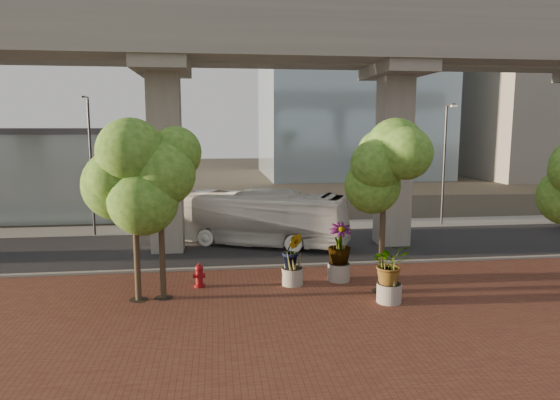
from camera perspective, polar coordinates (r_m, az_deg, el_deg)
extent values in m
plane|color=#383328|center=(24.89, 0.94, -6.49)|extent=(160.00, 160.00, 0.00)
cube|color=brown|center=(17.38, 4.84, -13.07)|extent=(70.00, 13.00, 0.06)
cube|color=black|center=(26.80, 0.33, -5.37)|extent=(90.00, 8.00, 0.04)
cube|color=gray|center=(22.96, 1.67, -7.56)|extent=(70.00, 0.25, 0.16)
cube|color=gray|center=(32.13, -0.98, -3.05)|extent=(90.00, 3.00, 0.06)
cube|color=gray|center=(24.81, 0.87, 17.92)|extent=(72.00, 2.40, 1.80)
cube|color=gray|center=(27.94, -0.11, 16.83)|extent=(72.00, 2.40, 1.80)
cube|color=gray|center=(24.02, 1.28, 21.65)|extent=(72.00, 0.12, 1.00)
cube|color=gray|center=(29.25, -0.40, 19.23)|extent=(72.00, 0.12, 1.00)
cube|color=gray|center=(73.00, 27.96, 11.79)|extent=(18.00, 16.00, 24.00)
imported|color=white|center=(27.08, -3.55, -2.07)|extent=(10.77, 6.69, 2.98)
cylinder|color=maroon|center=(20.42, -9.19, -9.62)|extent=(0.43, 0.43, 0.10)
cylinder|color=maroon|center=(20.32, -9.21, -8.69)|extent=(0.29, 0.29, 0.69)
sphere|color=maroon|center=(20.22, -9.24, -7.74)|extent=(0.34, 0.34, 0.34)
cylinder|color=maroon|center=(20.18, -9.25, -7.32)|extent=(0.10, 0.10, 0.12)
cylinder|color=maroon|center=(20.30, -9.22, -8.52)|extent=(0.48, 0.19, 0.19)
cylinder|color=#ACAA9C|center=(18.81, 12.35, -10.32)|extent=(0.90, 0.90, 0.70)
imported|color=#2E5E19|center=(18.49, 12.46, -7.11)|extent=(1.99, 1.99, 1.49)
cylinder|color=#A8A298|center=(21.00, 6.75, -8.17)|extent=(0.92, 0.92, 0.72)
imported|color=#2E5E19|center=(20.69, 6.80, -4.97)|extent=(2.26, 2.26, 1.69)
cylinder|color=gray|center=(20.35, 1.41, -8.71)|extent=(0.87, 0.87, 0.68)
imported|color=#2E5E19|center=(20.06, 1.42, -5.79)|extent=(1.94, 1.94, 1.46)
cylinder|color=#4B3D2B|center=(18.99, -16.03, -6.35)|extent=(0.22, 0.22, 3.19)
cylinder|color=black|center=(19.44, -15.84, -10.90)|extent=(0.70, 0.70, 0.01)
cylinder|color=#4B3D2B|center=(18.90, -13.34, -5.43)|extent=(0.22, 0.22, 3.76)
cylinder|color=black|center=(19.42, -13.15, -10.82)|extent=(0.70, 0.70, 0.01)
cylinder|color=#4B3D2B|center=(19.60, 11.57, -5.27)|extent=(0.22, 0.22, 3.50)
cylinder|color=black|center=(20.07, 11.42, -10.13)|extent=(0.70, 0.70, 0.01)
cylinder|color=#2D2D32|center=(31.04, -20.76, 3.45)|extent=(0.14, 0.14, 7.96)
cube|color=#2D2D32|center=(30.51, -21.36, 10.84)|extent=(0.15, 1.00, 0.15)
cube|color=silver|center=(30.02, -21.58, 10.69)|extent=(0.40, 0.20, 0.12)
cylinder|color=#333339|center=(33.95, 18.24, 3.74)|extent=(0.14, 0.14, 7.72)
cube|color=#333339|center=(33.45, 18.90, 10.26)|extent=(0.14, 0.96, 0.14)
cube|color=silver|center=(33.02, 19.27, 10.11)|extent=(0.39, 0.19, 0.12)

